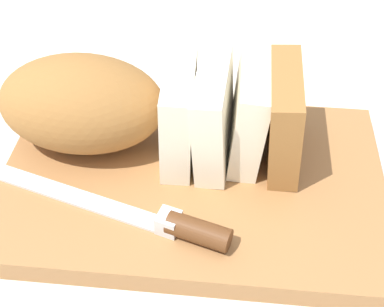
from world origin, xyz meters
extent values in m
plane|color=silver|center=(0.00, 0.00, 0.00)|extent=(3.00, 3.00, 0.00)
cube|color=#9E6B3D|center=(0.00, 0.00, 0.01)|extent=(0.40, 0.26, 0.02)
ellipsoid|color=#996633|center=(-0.12, 0.04, 0.08)|extent=(0.18, 0.12, 0.10)
cube|color=#F2E8CC|center=(-0.02, 0.04, 0.08)|extent=(0.03, 0.11, 0.10)
cube|color=#F2E8CC|center=(0.02, 0.04, 0.08)|extent=(0.04, 0.11, 0.10)
cube|color=#F2E8CC|center=(0.05, 0.05, 0.08)|extent=(0.04, 0.11, 0.10)
cube|color=#996633|center=(0.09, 0.04, 0.08)|extent=(0.04, 0.11, 0.10)
cube|color=silver|center=(-0.12, -0.04, 0.03)|extent=(0.22, 0.09, 0.00)
cylinder|color=#593319|center=(0.01, -0.08, 0.04)|extent=(0.06, 0.04, 0.02)
cube|color=silver|center=(-0.02, -0.07, 0.03)|extent=(0.03, 0.03, 0.02)
sphere|color=tan|center=(0.01, 0.00, 0.03)|extent=(0.01, 0.01, 0.01)
sphere|color=tan|center=(-0.02, 0.07, 0.03)|extent=(0.00, 0.00, 0.00)
camera|label=1|loc=(0.03, -0.37, 0.41)|focal=48.82mm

